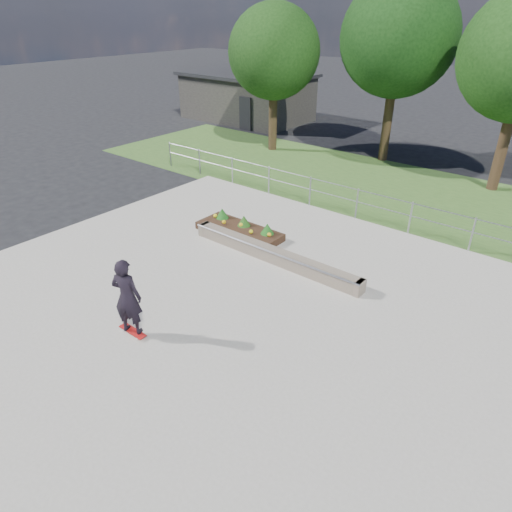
% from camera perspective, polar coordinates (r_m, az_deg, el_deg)
% --- Properties ---
extents(ground, '(120.00, 120.00, 0.00)m').
position_cam_1_polar(ground, '(11.73, -5.43, -7.17)').
color(ground, black).
rests_on(ground, ground).
extents(grass_verge, '(30.00, 8.00, 0.02)m').
position_cam_1_polar(grass_verge, '(20.11, 17.02, 7.58)').
color(grass_verge, '#335522').
rests_on(grass_verge, ground).
extents(concrete_slab, '(15.00, 15.00, 0.06)m').
position_cam_1_polar(concrete_slab, '(11.71, -5.44, -7.05)').
color(concrete_slab, gray).
rests_on(concrete_slab, ground).
extents(fence, '(20.06, 0.06, 1.20)m').
position_cam_1_polar(fence, '(16.84, 12.54, 6.86)').
color(fence, gray).
rests_on(fence, ground).
extents(building, '(8.40, 5.40, 3.00)m').
position_cam_1_polar(building, '(32.69, -1.14, 19.35)').
color(building, '#2A2926').
rests_on(building, ground).
extents(tree_far_left, '(4.55, 4.55, 7.15)m').
position_cam_1_polar(tree_far_left, '(24.68, 2.27, 24.09)').
color(tree_far_left, black).
rests_on(tree_far_left, ground).
extents(tree_mid_left, '(5.25, 5.25, 8.25)m').
position_cam_1_polar(tree_mid_left, '(23.59, 17.41, 24.57)').
color(tree_mid_left, '#2F2013').
rests_on(tree_mid_left, ground).
extents(grind_ledge, '(6.00, 0.44, 0.43)m').
position_cam_1_polar(grind_ledge, '(13.78, 2.13, 0.15)').
color(grind_ledge, brown).
rests_on(grind_ledge, concrete_slab).
extents(planter_bed, '(3.00, 1.20, 0.61)m').
position_cam_1_polar(planter_bed, '(15.43, -2.00, 3.37)').
color(planter_bed, black).
rests_on(planter_bed, concrete_slab).
extents(skateboarder, '(0.82, 0.69, 1.99)m').
position_cam_1_polar(skateboarder, '(10.74, -15.81, -4.96)').
color(skateboarder, white).
rests_on(skateboarder, concrete_slab).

